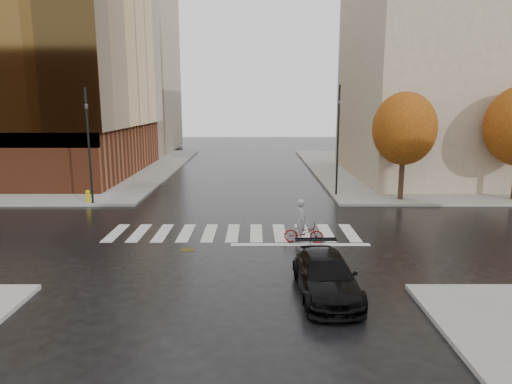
# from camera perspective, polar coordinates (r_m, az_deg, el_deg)

# --- Properties ---
(ground) EXTENTS (120.00, 120.00, 0.00)m
(ground) POSITION_cam_1_polar(r_m,az_deg,el_deg) (21.03, -2.97, -5.52)
(ground) COLOR black
(ground) RESTS_ON ground
(sidewalk_nw) EXTENTS (30.00, 30.00, 0.15)m
(sidewalk_nw) POSITION_cam_1_polar(r_m,az_deg,el_deg) (47.04, -28.07, 2.60)
(sidewalk_nw) COLOR gray
(sidewalk_nw) RESTS_ON ground
(sidewalk_ne) EXTENTS (30.00, 30.00, 0.15)m
(sidewalk_ne) POSITION_cam_1_polar(r_m,az_deg,el_deg) (46.08, 25.60, 2.66)
(sidewalk_ne) COLOR gray
(sidewalk_ne) RESTS_ON ground
(crosswalk) EXTENTS (12.00, 3.00, 0.01)m
(crosswalk) POSITION_cam_1_polar(r_m,az_deg,el_deg) (21.51, -2.91, -5.12)
(crosswalk) COLOR silver
(crosswalk) RESTS_ON ground
(building_ne_tan) EXTENTS (16.00, 16.00, 18.00)m
(building_ne_tan) POSITION_cam_1_polar(r_m,az_deg,el_deg) (40.51, 23.93, 14.68)
(building_ne_tan) COLOR gray
(building_ne_tan) RESTS_ON sidewalk_ne
(building_nw_far) EXTENTS (14.00, 12.00, 20.00)m
(building_nw_far) POSITION_cam_1_polar(r_m,az_deg,el_deg) (59.75, -17.24, 14.67)
(building_nw_far) COLOR gray
(building_nw_far) RESTS_ON sidewalk_nw
(tree_ne_a) EXTENTS (3.80, 3.80, 6.50)m
(tree_ne_a) POSITION_cam_1_polar(r_m,az_deg,el_deg) (28.97, 18.06, 7.52)
(tree_ne_a) COLOR black
(tree_ne_a) RESTS_ON sidewalk_ne
(sedan) EXTENTS (1.94, 4.46, 1.28)m
(sedan) POSITION_cam_1_polar(r_m,az_deg,el_deg) (14.86, 8.73, -10.27)
(sedan) COLOR black
(sedan) RESTS_ON ground
(cyclist) EXTENTS (1.77, 0.83, 1.93)m
(cyclist) POSITION_cam_1_polar(r_m,az_deg,el_deg) (19.97, 5.90, -4.51)
(cyclist) COLOR maroon
(cyclist) RESTS_ON ground
(traffic_light_nw) EXTENTS (0.18, 0.15, 6.71)m
(traffic_light_nw) POSITION_cam_1_polar(r_m,az_deg,el_deg) (28.21, -20.22, 6.19)
(traffic_light_nw) COLOR black
(traffic_light_nw) RESTS_ON sidewalk_nw
(traffic_light_ne) EXTENTS (0.17, 0.19, 6.95)m
(traffic_light_ne) POSITION_cam_1_polar(r_m,az_deg,el_deg) (29.53, 10.23, 7.19)
(traffic_light_ne) COLOR black
(traffic_light_ne) RESTS_ON sidewalk_ne
(fire_hydrant) EXTENTS (0.27, 0.27, 0.75)m
(fire_hydrant) POSITION_cam_1_polar(r_m,az_deg,el_deg) (28.96, -20.28, -0.41)
(fire_hydrant) COLOR #BEA90B
(fire_hydrant) RESTS_ON sidewalk_nw
(manhole) EXTENTS (0.73, 0.73, 0.01)m
(manhole) POSITION_cam_1_polar(r_m,az_deg,el_deg) (19.31, -8.60, -7.16)
(manhole) COLOR #4E441C
(manhole) RESTS_ON ground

